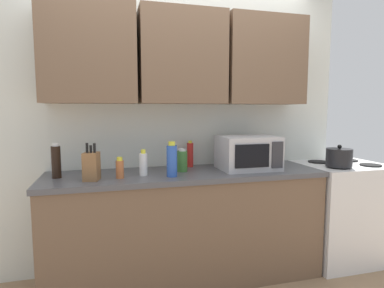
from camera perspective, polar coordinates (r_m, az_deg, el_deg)
name	(u,v)px	position (r m, az deg, el deg)	size (l,w,h in m)	color
wall_back_with_cabinets	(180,90)	(2.77, -2.24, 9.73)	(3.09, 0.38, 2.60)	silver
counter_run	(186,225)	(2.71, -1.01, -14.37)	(2.22, 0.63, 0.90)	brown
stove_range	(341,211)	(3.36, 25.17, -10.83)	(0.76, 0.64, 0.91)	silver
kettle	(339,157)	(3.03, 24.88, -2.20)	(0.22, 0.22, 0.19)	black
microwave	(248,153)	(2.72, 10.01, -1.55)	(0.48, 0.37, 0.28)	#B7B7BC
knife_block	(91,166)	(2.37, -17.60, -3.78)	(0.13, 0.14, 0.27)	brown
bottle_blue_cleaner	(172,160)	(2.39, -3.64, -2.93)	(0.08, 0.08, 0.26)	#2D56B7
bottle_white_jar	(143,164)	(2.46, -8.72, -3.52)	(0.06, 0.06, 0.20)	white
bottle_soy_dark	(56,162)	(2.54, -23.20, -2.91)	(0.07, 0.07, 0.26)	black
bottle_green_oil	(182,161)	(2.58, -1.76, -3.00)	(0.08, 0.08, 0.19)	#386B2D
bottle_red_sauce	(190,155)	(2.79, -0.34, -1.91)	(0.06, 0.06, 0.23)	red
bottle_spice_jar	(120,168)	(2.39, -12.83, -4.31)	(0.06, 0.06, 0.16)	#BC6638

